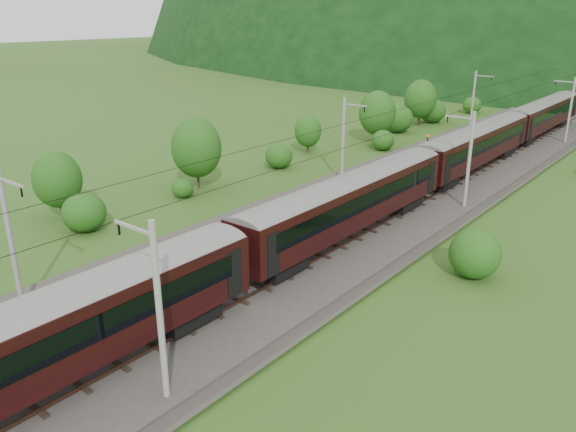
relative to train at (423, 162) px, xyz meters
The scene contains 14 objects.
ground 31.79m from the train, 94.36° to the right, with size 600.00×600.00×0.00m, color #355119.
railbed 21.90m from the train, 96.37° to the right, with size 14.00×220.00×0.30m, color #38332D.
track_left 22.26m from the train, 102.59° to the right, with size 2.40×220.00×0.27m.
track_right 21.73m from the train, 90.00° to the right, with size 2.40×220.00×0.27m.
catenary_left 8.58m from the train, behind, with size 2.54×192.28×8.00m.
catenary_right 3.86m from the train, ahead, with size 2.54×192.28×8.00m.
overhead_wires 21.90m from the train, 96.37° to the right, with size 4.83×198.00×0.03m.
mountain_ridge 295.11m from the train, 114.51° to the left, with size 336.00×280.00×132.00m, color black.
train is the anchor object (origin of this frame).
hazard_post_near 3.83m from the train, 167.26° to the right, with size 0.15×0.15×1.41m, color red.
hazard_post_far 8.18m from the train, 105.63° to the left, with size 0.18×0.18×1.71m, color red.
signal 18.27m from the train, 114.05° to the left, with size 0.23×0.23×2.05m.
vegetation_left 24.69m from the train, 133.55° to the right, with size 12.43×146.01×7.05m.
vegetation_right 15.12m from the train, 49.42° to the right, with size 5.14×91.54×2.88m.
Camera 1 is at (22.77, -12.26, 15.73)m, focal length 35.00 mm.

